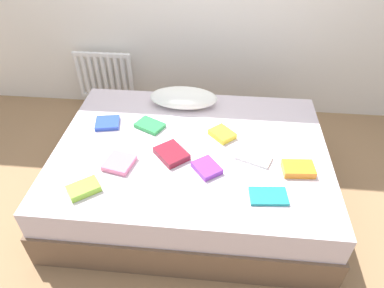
{
  "coord_description": "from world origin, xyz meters",
  "views": [
    {
      "loc": [
        0.19,
        -1.93,
        2.12
      ],
      "look_at": [
        0.0,
        0.05,
        0.48
      ],
      "focal_mm": 32.47,
      "sensor_mm": 36.0,
      "label": 1
    }
  ],
  "objects": [
    {
      "name": "textbook_white",
      "position": [
        0.44,
        -0.09,
        0.51
      ],
      "size": [
        0.27,
        0.21,
        0.02
      ],
      "primitive_type": "cube",
      "rotation": [
        0.0,
        0.0,
        -0.38
      ],
      "color": "white",
      "rests_on": "bed"
    },
    {
      "name": "radiator",
      "position": [
        -1.02,
        1.2,
        0.37
      ],
      "size": [
        0.59,
        0.04,
        0.51
      ],
      "color": "white",
      "rests_on": "ground"
    },
    {
      "name": "textbook_maroon",
      "position": [
        -0.13,
        -0.12,
        0.52
      ],
      "size": [
        0.28,
        0.28,
        0.05
      ],
      "primitive_type": "cube",
      "rotation": [
        0.0,
        0.0,
        -0.86
      ],
      "color": "maroon",
      "rests_on": "bed"
    },
    {
      "name": "textbook_purple",
      "position": [
        0.13,
        -0.24,
        0.52
      ],
      "size": [
        0.22,
        0.23,
        0.04
      ],
      "primitive_type": "cube",
      "rotation": [
        0.0,
        0.0,
        -0.92
      ],
      "color": "purple",
      "rests_on": "bed"
    },
    {
      "name": "textbook_pink",
      "position": [
        -0.47,
        -0.25,
        0.52
      ],
      "size": [
        0.22,
        0.22,
        0.04
      ],
      "primitive_type": "cube",
      "rotation": [
        0.0,
        0.0,
        -0.23
      ],
      "color": "pink",
      "rests_on": "bed"
    },
    {
      "name": "textbook_orange",
      "position": [
        0.73,
        -0.2,
        0.52
      ],
      "size": [
        0.22,
        0.16,
        0.05
      ],
      "primitive_type": "cube",
      "rotation": [
        0.0,
        0.0,
        0.07
      ],
      "color": "orange",
      "rests_on": "bed"
    },
    {
      "name": "textbook_yellow",
      "position": [
        0.22,
        0.14,
        0.52
      ],
      "size": [
        0.22,
        0.22,
        0.04
      ],
      "primitive_type": "cube",
      "rotation": [
        0.0,
        0.0,
        -0.82
      ],
      "color": "yellow",
      "rests_on": "bed"
    },
    {
      "name": "textbook_green",
      "position": [
        -0.34,
        0.2,
        0.52
      ],
      "size": [
        0.25,
        0.22,
        0.03
      ],
      "primitive_type": "cube",
      "rotation": [
        0.0,
        0.0,
        -0.48
      ],
      "color": "green",
      "rests_on": "bed"
    },
    {
      "name": "textbook_teal",
      "position": [
        0.52,
        -0.45,
        0.51
      ],
      "size": [
        0.24,
        0.16,
        0.02
      ],
      "primitive_type": "cube",
      "rotation": [
        0.0,
        0.0,
        0.08
      ],
      "color": "teal",
      "rests_on": "bed"
    },
    {
      "name": "pillow",
      "position": [
        -0.12,
        0.53,
        0.57
      ],
      "size": [
        0.56,
        0.28,
        0.15
      ],
      "primitive_type": "ellipsoid",
      "color": "white",
      "rests_on": "bed"
    },
    {
      "name": "textbook_lime",
      "position": [
        -0.63,
        -0.5,
        0.52
      ],
      "size": [
        0.23,
        0.22,
        0.04
      ],
      "primitive_type": "cube",
      "rotation": [
        0.0,
        0.0,
        0.66
      ],
      "color": "#8CC638",
      "rests_on": "bed"
    },
    {
      "name": "bed",
      "position": [
        0.0,
        0.0,
        0.25
      ],
      "size": [
        2.0,
        1.5,
        0.5
      ],
      "color": "brown",
      "rests_on": "ground"
    },
    {
      "name": "textbook_blue",
      "position": [
        -0.68,
        0.2,
        0.52
      ],
      "size": [
        0.21,
        0.2,
        0.03
      ],
      "primitive_type": "cube",
      "rotation": [
        0.0,
        0.0,
        0.2
      ],
      "color": "#2847B7",
      "rests_on": "bed"
    },
    {
      "name": "ground_plane",
      "position": [
        0.0,
        0.0,
        0.0
      ],
      "size": [
        8.0,
        8.0,
        0.0
      ],
      "primitive_type": "plane",
      "color": "#93704C"
    }
  ]
}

